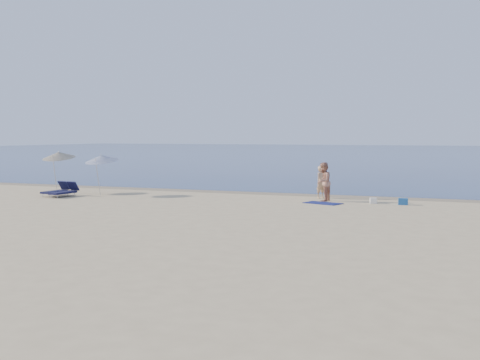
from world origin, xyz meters
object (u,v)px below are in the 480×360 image
person_right (323,182)px  blue_cooler (403,201)px  umbrella_near (102,158)px  person_left (321,182)px

person_right → blue_cooler: bearing=91.4°
umbrella_near → blue_cooler: bearing=9.1°
blue_cooler → umbrella_near: bearing=175.3°
blue_cooler → umbrella_near: (-16.12, -1.19, 1.87)m
person_left → umbrella_near: bearing=133.0°
person_left → blue_cooler: (4.36, -1.50, -0.69)m
blue_cooler → person_right: bearing=168.5°
person_left → person_right: size_ratio=0.87×
person_right → umbrella_near: (-12.20, -1.37, 1.06)m
person_left → blue_cooler: 4.66m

